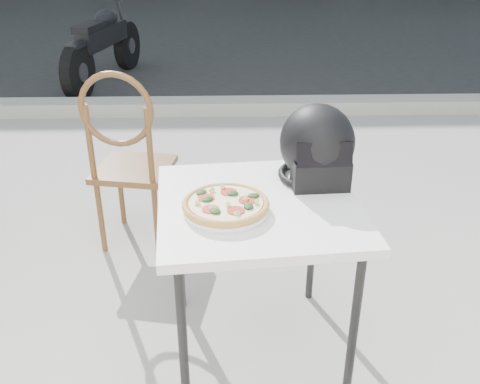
{
  "coord_description": "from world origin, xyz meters",
  "views": [
    {
      "loc": [
        0.27,
        -1.68,
        1.56
      ],
      "look_at": [
        0.32,
        -0.03,
        0.72
      ],
      "focal_mm": 40.0,
      "sensor_mm": 36.0,
      "label": 1
    }
  ],
  "objects_px": {
    "plate": "(226,209)",
    "pizza": "(226,204)",
    "cafe_table_main": "(258,217)",
    "helmet": "(317,148)",
    "motorcycle": "(104,46)",
    "cafe_chair_main": "(127,152)"
  },
  "relations": [
    {
      "from": "plate",
      "to": "pizza",
      "type": "distance_m",
      "value": 0.02
    },
    {
      "from": "cafe_table_main",
      "to": "plate",
      "type": "relative_size",
      "value": 2.42
    },
    {
      "from": "pizza",
      "to": "helmet",
      "type": "bearing_deg",
      "value": 36.18
    },
    {
      "from": "plate",
      "to": "motorcycle",
      "type": "bearing_deg",
      "value": 107.01
    },
    {
      "from": "cafe_table_main",
      "to": "helmet",
      "type": "distance_m",
      "value": 0.35
    },
    {
      "from": "motorcycle",
      "to": "helmet",
      "type": "bearing_deg",
      "value": -54.64
    },
    {
      "from": "cafe_table_main",
      "to": "helmet",
      "type": "height_order",
      "value": "helmet"
    },
    {
      "from": "pizza",
      "to": "motorcycle",
      "type": "xyz_separation_m",
      "value": [
        -1.27,
        4.14,
        -0.31
      ]
    },
    {
      "from": "cafe_chair_main",
      "to": "motorcycle",
      "type": "distance_m",
      "value": 3.37
    },
    {
      "from": "pizza",
      "to": "motorcycle",
      "type": "distance_m",
      "value": 4.34
    },
    {
      "from": "pizza",
      "to": "motorcycle",
      "type": "bearing_deg",
      "value": 107.01
    },
    {
      "from": "cafe_table_main",
      "to": "pizza",
      "type": "xyz_separation_m",
      "value": [
        -0.12,
        -0.07,
        0.09
      ]
    },
    {
      "from": "cafe_table_main",
      "to": "cafe_chair_main",
      "type": "relative_size",
      "value": 0.79
    },
    {
      "from": "cafe_table_main",
      "to": "cafe_chair_main",
      "type": "height_order",
      "value": "cafe_chair_main"
    },
    {
      "from": "plate",
      "to": "cafe_chair_main",
      "type": "relative_size",
      "value": 0.33
    },
    {
      "from": "cafe_chair_main",
      "to": "motorcycle",
      "type": "height_order",
      "value": "cafe_chair_main"
    },
    {
      "from": "pizza",
      "to": "motorcycle",
      "type": "relative_size",
      "value": 0.18
    },
    {
      "from": "cafe_chair_main",
      "to": "pizza",
      "type": "bearing_deg",
      "value": 129.81
    },
    {
      "from": "helmet",
      "to": "cafe_chair_main",
      "type": "bearing_deg",
      "value": 140.95
    },
    {
      "from": "cafe_table_main",
      "to": "motorcycle",
      "type": "bearing_deg",
      "value": 108.75
    },
    {
      "from": "cafe_table_main",
      "to": "motorcycle",
      "type": "relative_size",
      "value": 0.44
    },
    {
      "from": "cafe_table_main",
      "to": "pizza",
      "type": "bearing_deg",
      "value": -149.13
    }
  ]
}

